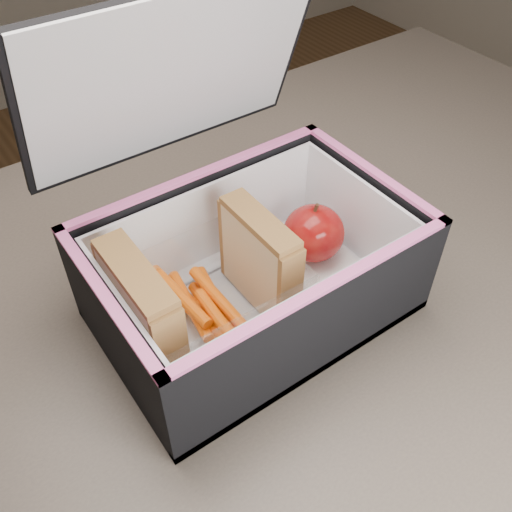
% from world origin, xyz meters
% --- Properties ---
extents(kitchen_table, '(1.20, 0.80, 0.75)m').
position_xyz_m(kitchen_table, '(0.00, 0.00, 0.66)').
color(kitchen_table, brown).
rests_on(kitchen_table, ground).
extents(lunch_bag, '(0.30, 0.27, 0.29)m').
position_xyz_m(lunch_bag, '(-0.08, 0.00, 0.82)').
color(lunch_bag, black).
rests_on(lunch_bag, kitchen_table).
extents(plastic_tub, '(0.17, 0.12, 0.07)m').
position_xyz_m(plastic_tub, '(-0.13, -0.00, 0.80)').
color(plastic_tub, white).
rests_on(plastic_tub, lunch_bag).
extents(sandwich_left, '(0.03, 0.10, 0.11)m').
position_xyz_m(sandwich_left, '(-0.20, -0.00, 0.82)').
color(sandwich_left, '#D4BB87').
rests_on(sandwich_left, plastic_tub).
extents(sandwich_right, '(0.03, 0.09, 0.11)m').
position_xyz_m(sandwich_right, '(-0.07, -0.00, 0.82)').
color(sandwich_right, '#D4BB87').
rests_on(sandwich_right, plastic_tub).
extents(carrot_sticks, '(0.05, 0.15, 0.03)m').
position_xyz_m(carrot_sticks, '(-0.13, -0.01, 0.78)').
color(carrot_sticks, '#D66106').
rests_on(carrot_sticks, plastic_tub).
extents(paper_napkin, '(0.09, 0.09, 0.01)m').
position_xyz_m(paper_napkin, '(0.01, 0.01, 0.77)').
color(paper_napkin, white).
rests_on(paper_napkin, lunch_bag).
extents(red_apple, '(0.09, 0.09, 0.07)m').
position_xyz_m(red_apple, '(0.01, 0.01, 0.80)').
color(red_apple, '#7C0107').
rests_on(red_apple, paper_napkin).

